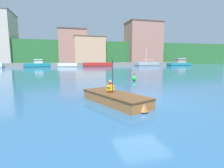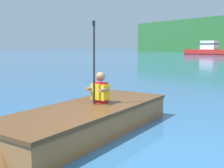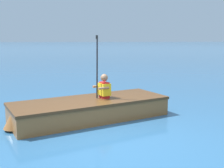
{
  "view_description": "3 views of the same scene",
  "coord_description": "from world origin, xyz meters",
  "views": [
    {
      "loc": [
        -3.6,
        -7.72,
        1.99
      ],
      "look_at": [
        -1.45,
        0.16,
        0.8
      ],
      "focal_mm": 28.0,
      "sensor_mm": 36.0,
      "label": 1
    },
    {
      "loc": [
        2.67,
        -2.7,
        1.48
      ],
      "look_at": [
        -1.45,
        0.16,
        0.8
      ],
      "focal_mm": 45.0,
      "sensor_mm": 36.0,
      "label": 2
    },
    {
      "loc": [
        4.88,
        -0.73,
        1.84
      ],
      "look_at": [
        -1.45,
        0.16,
        0.8
      ],
      "focal_mm": 45.0,
      "sensor_mm": 36.0,
      "label": 3
    }
  ],
  "objects": [
    {
      "name": "ground_plane",
      "position": [
        0.0,
        0.0,
        0.0
      ],
      "size": [
        300.0,
        300.0,
        0.0
      ],
      "primitive_type": "plane",
      "color": "#28567F"
    },
    {
      "name": "moored_boat_outer_slip_west",
      "position": [
        -27.02,
        37.49,
        0.81
      ],
      "size": [
        7.57,
        3.71,
        2.39
      ],
      "color": "red",
      "rests_on": "ground"
    },
    {
      "name": "rowboat_foreground",
      "position": [
        -1.43,
        -0.39,
        0.26
      ],
      "size": [
        2.52,
        3.82,
        0.45
      ],
      "color": "#935B2D",
      "rests_on": "ground"
    },
    {
      "name": "person_paddler",
      "position": [
        -1.57,
        -0.02,
        0.72
      ],
      "size": [
        0.43,
        0.42,
        1.46
      ],
      "color": "red",
      "rests_on": "rowboat_foreground"
    }
  ]
}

